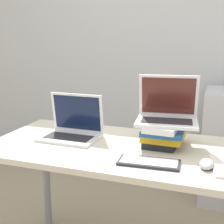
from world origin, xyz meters
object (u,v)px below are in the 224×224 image
at_px(laptop_left, 72,129).
at_px(mouse, 207,164).
at_px(wireless_keyboard, 149,162).
at_px(laptop_on_books, 167,113).
at_px(book_stack, 163,133).

xyz_separation_m(laptop_left, mouse, (0.74, -0.19, -0.03)).
bearing_deg(laptop_left, wireless_keyboard, -24.99).
bearing_deg(laptop_on_books, wireless_keyboard, -96.01).
height_order(laptop_left, book_stack, laptop_left).
xyz_separation_m(wireless_keyboard, mouse, (0.25, 0.04, 0.01)).
relative_size(laptop_on_books, wireless_keyboard, 1.18).
bearing_deg(wireless_keyboard, book_stack, 86.89).
bearing_deg(mouse, book_stack, 136.00).
relative_size(book_stack, wireless_keyboard, 1.00).
bearing_deg(wireless_keyboard, mouse, 9.57).
bearing_deg(laptop_on_books, laptop_left, -175.19).
bearing_deg(book_stack, wireless_keyboard, -93.11).
bearing_deg(laptop_on_books, book_stack, -146.10).
distance_m(laptop_left, book_stack, 0.51).
bearing_deg(laptop_left, book_stack, 3.85).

